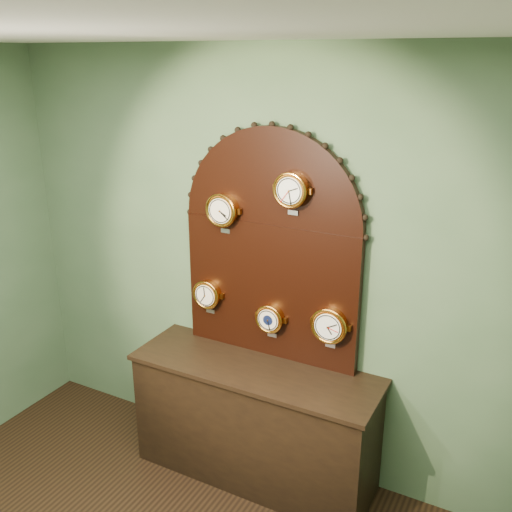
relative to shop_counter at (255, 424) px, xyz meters
The scene contains 8 objects.
wall_back 1.04m from the shop_counter, 90.00° to the left, with size 4.00×4.00×0.00m, color #4C6948.
shop_counter is the anchor object (origin of this frame).
display_board 1.25m from the shop_counter, 90.00° to the left, with size 1.26×0.06×1.53m.
roman_clock 1.44m from the shop_counter, 153.78° to the left, with size 0.22×0.08×0.27m.
arabic_clock 1.59m from the shop_counter, 43.43° to the left, with size 0.22×0.08×0.27m.
hygrometer 0.92m from the shop_counter, 160.86° to the left, with size 0.20×0.08×0.25m.
barometer 0.73m from the shop_counter, 78.27° to the left, with size 0.19×0.08×0.25m.
tide_clock 0.89m from the shop_counter, 19.28° to the left, with size 0.23×0.08×0.28m.
Camera 1 is at (1.52, -0.61, 2.72)m, focal length 40.12 mm.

